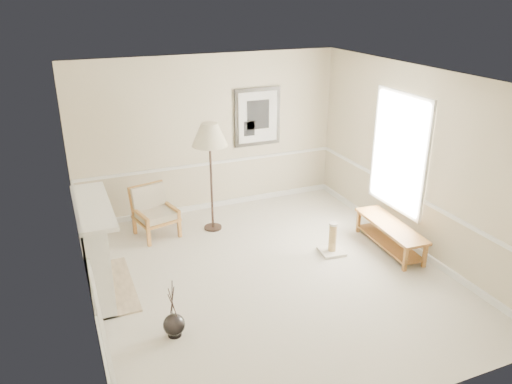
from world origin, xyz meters
TOP-DOWN VIEW (x-y plane):
  - ground at (0.00, 0.00)m, footprint 5.50×5.50m
  - room at (0.14, 0.08)m, footprint 5.04×5.54m
  - fireplace at (-2.34, 0.60)m, footprint 0.64×1.64m
  - floor_vase at (-1.63, -0.78)m, footprint 0.27×0.27m
  - armchair at (-1.27, 2.05)m, footprint 0.78×0.82m
  - floor_lamp at (-0.28, 1.84)m, footprint 0.62×0.62m
  - bench at (2.15, 0.04)m, footprint 0.55×1.53m
  - scratching_post at (1.21, 0.26)m, footprint 0.42×0.42m

SIDE VIEW (x-z plane):
  - ground at x=0.00m, z-range 0.00..0.00m
  - floor_vase at x=-1.63m, z-range -0.25..0.54m
  - scratching_post at x=1.21m, z-range -0.10..0.44m
  - bench at x=2.15m, z-range 0.07..0.50m
  - armchair at x=-1.27m, z-range 0.03..0.88m
  - fireplace at x=-2.34m, z-range -0.01..1.30m
  - floor_lamp at x=-0.28m, z-range 0.71..2.62m
  - room at x=0.14m, z-range 0.41..3.33m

